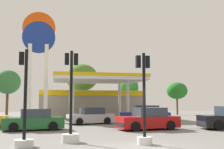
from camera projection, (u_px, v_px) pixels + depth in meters
ground_plane at (140, 149)px, 11.26m from camera, size 90.00×90.00×0.00m
gas_station at (92, 100)px, 35.64m from camera, size 12.93×12.46×4.80m
station_pole_sign at (38, 52)px, 29.45m from camera, size 3.42×0.56×11.49m
car_0 at (148, 120)px, 19.30m from camera, size 4.47×2.42×1.52m
car_2 at (145, 115)px, 25.53m from camera, size 4.73×2.66×1.60m
car_4 at (33, 120)px, 18.93m from camera, size 4.23×2.28×1.44m
car_5 at (91, 117)px, 24.23m from camera, size 4.21×2.37×1.42m
traffic_signal_0 at (24, 122)px, 11.96m from camera, size 0.82×0.82×4.21m
traffic_signal_1 at (144, 111)px, 12.73m from camera, size 0.69×0.70×4.17m
traffic_signal_2 at (71, 116)px, 13.31m from camera, size 0.83×0.83×4.39m
tree_1 at (8, 82)px, 36.67m from camera, size 3.29×3.29×6.11m
tree_2 at (82, 78)px, 40.58m from camera, size 4.65×4.65×7.43m
tree_3 at (129, 87)px, 41.69m from camera, size 2.80×2.80×5.52m
tree_4 at (177, 91)px, 41.87m from camera, size 3.12×3.12×4.86m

